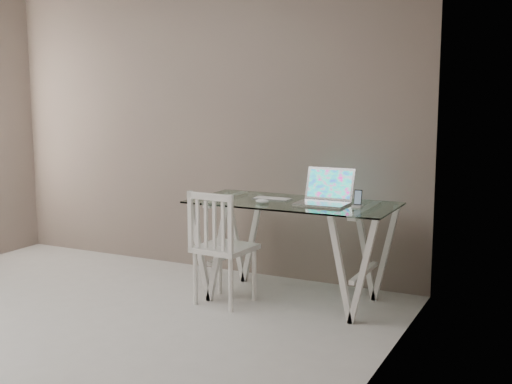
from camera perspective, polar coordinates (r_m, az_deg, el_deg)
desk at (r=4.77m, az=3.23°, el=-5.19°), size 1.50×0.70×0.75m
chair at (r=4.65m, az=-3.28°, el=-4.53°), size 0.42×0.42×0.84m
laptop at (r=4.64m, az=6.18°, el=-0.29°), size 0.36×0.33×0.25m
keyboard at (r=4.82m, az=1.46°, el=-0.59°), size 0.29×0.12×0.01m
mouse at (r=4.62m, az=0.56°, el=-0.83°), size 0.10×0.06×0.03m
phone_dock at (r=4.52m, az=9.03°, el=-0.91°), size 0.07×0.07×0.12m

